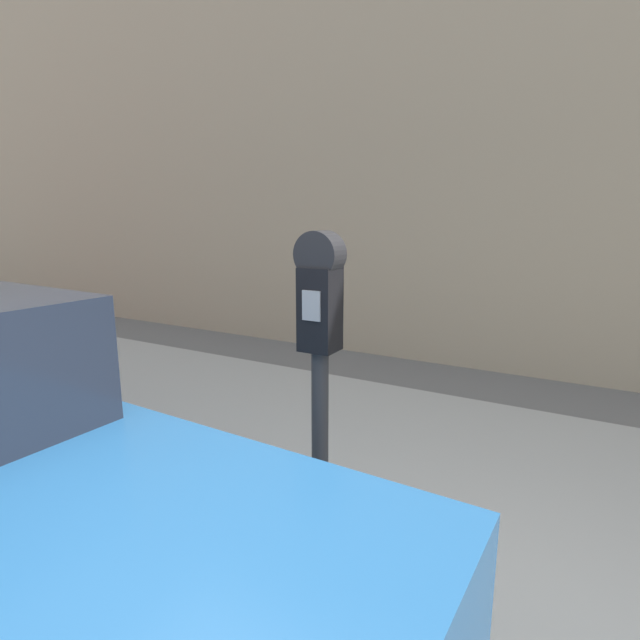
{
  "coord_description": "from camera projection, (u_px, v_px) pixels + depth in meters",
  "views": [
    {
      "loc": [
        0.66,
        -0.72,
        1.7
      ],
      "look_at": [
        -0.41,
        1.18,
        1.25
      ],
      "focal_mm": 28.0,
      "sensor_mm": 36.0,
      "label": 1
    }
  ],
  "objects": [
    {
      "name": "sidewalk",
      "position": [
        456.0,
        483.0,
        3.14
      ],
      "size": [
        24.0,
        2.8,
        0.1
      ],
      "color": "#ADAAA3",
      "rests_on": "ground_plane"
    },
    {
      "name": "building_facade",
      "position": [
        549.0,
        40.0,
        4.85
      ],
      "size": [
        24.0,
        0.3,
        6.76
      ],
      "color": "tan",
      "rests_on": "ground_plane"
    },
    {
      "name": "parking_meter",
      "position": [
        320.0,
        344.0,
        2.24
      ],
      "size": [
        0.2,
        0.15,
        1.54
      ],
      "color": "#2D2D30",
      "rests_on": "sidewalk"
    }
  ]
}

